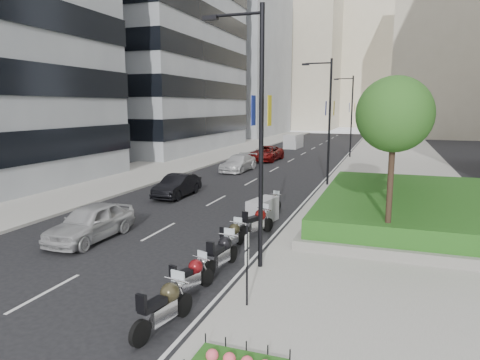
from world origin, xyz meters
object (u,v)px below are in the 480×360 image
at_px(lamp_post_2, 350,112).
at_px(motorcycle_1, 191,277).
at_px(lamp_post_1, 327,116).
at_px(car_b, 177,186).
at_px(motorcycle_2, 222,253).
at_px(car_d, 266,153).
at_px(motorcycle_4, 257,222).
at_px(lamp_post_0, 257,127).
at_px(car_a, 91,222).
at_px(parking_sign, 247,261).
at_px(car_c, 238,163).
at_px(motorcycle_3, 232,236).
at_px(motorcycle_0, 164,307).
at_px(motorcycle_6, 272,204).
at_px(motorcycle_5, 263,211).
at_px(delivery_van, 293,142).

distance_m(lamp_post_2, motorcycle_1, 37.85).
relative_size(lamp_post_1, car_b, 2.09).
relative_size(motorcycle_1, motorcycle_2, 0.87).
bearing_deg(car_b, car_d, 89.00).
height_order(lamp_post_1, motorcycle_4, lamp_post_1).
xyz_separation_m(lamp_post_0, car_a, (-7.81, 0.98, -4.28)).
height_order(parking_sign, car_d, parking_sign).
bearing_deg(lamp_post_0, car_c, 111.03).
height_order(motorcycle_3, car_c, car_c).
distance_m(lamp_post_0, parking_sign, 4.74).
bearing_deg(motorcycle_3, lamp_post_2, 5.59).
relative_size(lamp_post_2, parking_sign, 3.60).
relative_size(motorcycle_0, car_d, 0.42).
height_order(motorcycle_2, motorcycle_6, motorcycle_2).
xyz_separation_m(motorcycle_2, car_c, (-7.27, 22.27, 0.11)).
bearing_deg(motorcycle_5, delivery_van, 22.16).
bearing_deg(car_c, car_a, -84.59).
distance_m(motorcycle_2, car_d, 31.00).
bearing_deg(car_d, motorcycle_5, -72.37).
relative_size(parking_sign, motorcycle_4, 1.13).
bearing_deg(lamp_post_0, motorcycle_5, 104.13).
xyz_separation_m(motorcycle_2, delivery_van, (-7.20, 44.92, 0.26)).
bearing_deg(motorcycle_4, car_a, 135.93).
relative_size(lamp_post_0, car_d, 1.59).
height_order(parking_sign, car_b, parking_sign).
bearing_deg(parking_sign, delivery_van, 100.73).
xyz_separation_m(motorcycle_1, car_c, (-7.09, 24.43, 0.17)).
height_order(motorcycle_0, car_a, car_a).
relative_size(lamp_post_2, motorcycle_6, 4.59).
bearing_deg(parking_sign, lamp_post_1, 91.88).
distance_m(lamp_post_1, motorcycle_0, 22.20).
height_order(lamp_post_2, car_a, lamp_post_2).
distance_m(lamp_post_0, motorcycle_3, 5.08).
height_order(motorcycle_1, motorcycle_5, motorcycle_5).
bearing_deg(delivery_van, lamp_post_2, -45.97).
xyz_separation_m(motorcycle_1, car_b, (-7.15, 12.83, 0.15)).
height_order(lamp_post_2, motorcycle_0, lamp_post_2).
height_order(lamp_post_1, car_c, lamp_post_1).
xyz_separation_m(lamp_post_0, motorcycle_5, (-1.52, 6.02, -4.45)).
xyz_separation_m(motorcycle_3, motorcycle_6, (-0.02, 6.34, -0.03)).
relative_size(motorcycle_3, motorcycle_5, 0.97).
xyz_separation_m(motorcycle_2, car_d, (-6.93, 30.21, 0.16)).
relative_size(lamp_post_0, lamp_post_2, 1.00).
bearing_deg(motorcycle_3, motorcycle_2, -160.65).
bearing_deg(car_a, car_b, 94.51).
xyz_separation_m(motorcycle_5, car_c, (-6.89, 15.84, 0.12)).
distance_m(motorcycle_2, delivery_van, 45.50).
bearing_deg(lamp_post_2, lamp_post_1, -90.00).
bearing_deg(parking_sign, car_b, 124.51).
relative_size(lamp_post_0, parking_sign, 3.60).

